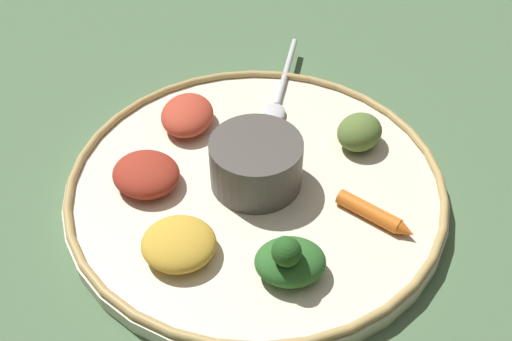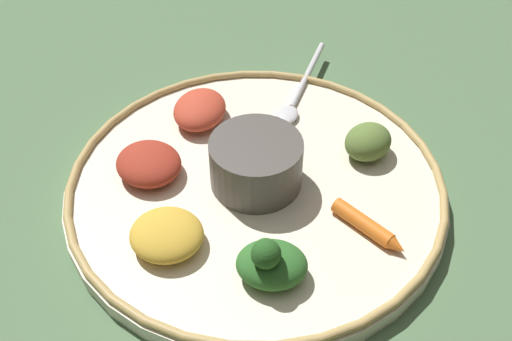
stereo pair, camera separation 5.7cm
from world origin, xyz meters
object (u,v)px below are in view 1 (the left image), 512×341
(center_bowl, at_px, (256,162))
(spoon, at_px, (280,92))
(carrot_near_spoon, at_px, (374,214))
(greens_pile, at_px, (289,259))

(center_bowl, relative_size, spoon, 0.58)
(carrot_near_spoon, bearing_deg, spoon, 156.20)
(center_bowl, height_order, carrot_near_spoon, center_bowl)
(greens_pile, distance_m, carrot_near_spoon, 0.10)
(center_bowl, xyz_separation_m, carrot_near_spoon, (0.11, 0.04, -0.02))
(greens_pile, xyz_separation_m, carrot_near_spoon, (0.02, 0.10, -0.01))
(center_bowl, xyz_separation_m, spoon, (-0.08, 0.12, -0.02))
(spoon, distance_m, carrot_near_spoon, 0.21)
(spoon, relative_size, greens_pile, 1.97)
(spoon, xyz_separation_m, carrot_near_spoon, (0.19, -0.08, 0.00))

